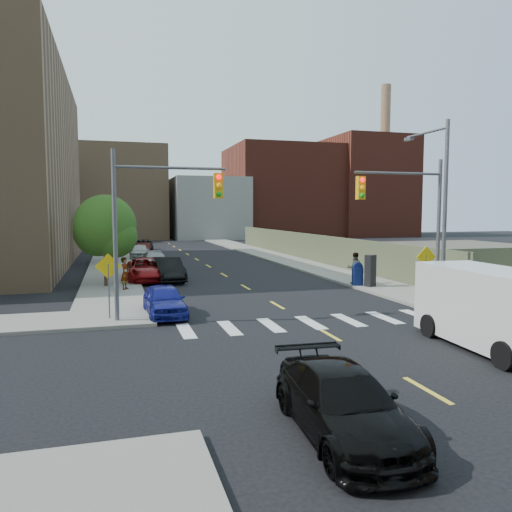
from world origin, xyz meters
TOP-DOWN VIEW (x-y plane):
  - ground at (0.00, 0.00)m, footprint 160.00×160.00m
  - sidewalk_nw at (-7.75, 41.50)m, footprint 3.50×73.00m
  - sidewalk_ne at (7.75, 41.50)m, footprint 3.50×73.00m
  - fence_north at (9.60, 28.00)m, footprint 0.12×44.00m
  - gravel_lot at (28.00, 30.00)m, footprint 36.00×42.00m
  - bg_bldg_west at (-22.00, 70.00)m, footprint 14.00×18.00m
  - bg_bldg_midwest at (-6.00, 72.00)m, footprint 14.00×16.00m
  - bg_bldg_center at (8.00, 70.00)m, footprint 12.00×16.00m
  - bg_bldg_east at (22.00, 72.00)m, footprint 18.00×18.00m
  - bg_bldg_fareast at (38.00, 70.00)m, footprint 14.00×16.00m
  - smokestack at (42.00, 70.00)m, footprint 1.80×1.80m
  - signal_nw at (-5.98, 6.00)m, footprint 4.59×0.30m
  - signal_ne at (5.98, 6.00)m, footprint 4.59×0.30m
  - streetlight_ne at (8.20, 6.90)m, footprint 0.25×3.70m
  - warn_sign_nw at (-7.80, 6.50)m, footprint 1.06×0.06m
  - warn_sign_ne at (7.20, 6.50)m, footprint 1.06×0.06m
  - warn_sign_midwest at (-7.80, 20.00)m, footprint 1.06×0.06m
  - tree_west_near at (-8.00, 16.05)m, footprint 3.66×3.64m
  - tree_west_far at (-8.00, 31.05)m, footprint 3.66×3.64m
  - parked_car_blue at (-5.50, 7.00)m, footprint 1.78×4.07m
  - parked_car_black at (-4.20, 17.87)m, footprint 1.96×4.81m
  - parked_car_red at (-5.50, 18.39)m, footprint 2.50×5.39m
  - parked_car_silver at (-4.47, 24.74)m, footprint 2.18×4.82m
  - parked_car_white at (-5.16, 33.82)m, footprint 1.98×4.41m
  - parked_car_maroon at (-4.78, 35.35)m, footprint 1.79×4.39m
  - parked_car_grey at (-4.20, 44.03)m, footprint 2.47×4.85m
  - black_sedan at (-3.20, -5.73)m, footprint 2.12×4.75m
  - cargo_van at (4.36, -1.12)m, footprint 2.72×5.98m
  - mailbox at (6.34, 11.93)m, footprint 0.61×0.49m
  - payphone at (6.86, 11.35)m, footprint 0.68×0.63m
  - pedestrian_west at (-6.97, 14.18)m, footprint 0.65×0.78m
  - pedestrian_east at (6.51, 12.64)m, footprint 1.06×0.90m

SIDE VIEW (x-z plane):
  - ground at x=0.00m, z-range 0.00..0.00m
  - gravel_lot at x=28.00m, z-range 0.00..0.06m
  - sidewalk_nw at x=-7.75m, z-range 0.00..0.15m
  - sidewalk_ne at x=7.75m, z-range 0.00..0.15m
  - parked_car_grey at x=-4.20m, z-range 0.00..1.31m
  - black_sedan at x=-3.20m, z-range 0.00..1.35m
  - parked_car_blue at x=-5.50m, z-range 0.00..1.36m
  - parked_car_silver at x=-4.47m, z-range 0.00..1.37m
  - parked_car_maroon at x=-4.78m, z-range 0.00..1.42m
  - parked_car_white at x=-5.16m, z-range 0.00..1.47m
  - parked_car_red at x=-5.50m, z-range 0.00..1.49m
  - parked_car_black at x=-4.20m, z-range 0.00..1.55m
  - mailbox at x=6.34m, z-range 0.13..1.51m
  - pedestrian_west at x=-6.97m, z-range 0.15..1.97m
  - payphone at x=6.86m, z-range 0.15..2.00m
  - pedestrian_east at x=6.51m, z-range 0.15..2.05m
  - fence_north at x=9.60m, z-range 0.00..2.50m
  - cargo_van at x=4.36m, z-range 0.07..2.75m
  - warn_sign_nw at x=-7.80m, z-range 0.58..3.41m
  - warn_sign_ne at x=7.20m, z-range 0.58..3.41m
  - warn_sign_midwest at x=-7.80m, z-range 0.58..3.41m
  - tree_west_near at x=-8.00m, z-range 0.72..6.24m
  - tree_west_far at x=-8.00m, z-range 0.72..6.24m
  - signal_nw at x=-5.98m, z-range 1.03..8.03m
  - signal_ne at x=5.98m, z-range 1.03..8.03m
  - bg_bldg_center at x=8.00m, z-range 0.00..10.00m
  - streetlight_ne at x=8.20m, z-range 0.72..9.72m
  - bg_bldg_west at x=-22.00m, z-range 0.00..12.00m
  - bg_bldg_midwest at x=-6.00m, z-range 0.00..15.00m
  - bg_bldg_east at x=22.00m, z-range 0.00..16.00m
  - bg_bldg_fareast at x=38.00m, z-range 0.00..18.00m
  - smokestack at x=42.00m, z-range 0.00..28.00m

